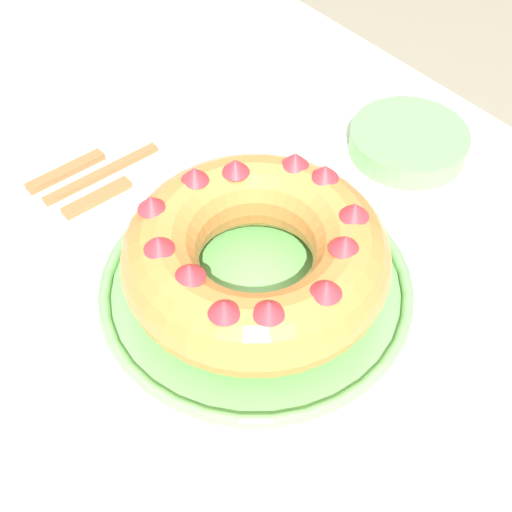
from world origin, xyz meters
The scene contains 7 objects.
dining_table centered at (0.00, 0.00, 0.67)m, with size 1.36×0.90×0.77m.
serving_dish centered at (0.03, 0.03, 0.78)m, with size 0.32×0.32×0.02m.
bundt_cake centered at (0.03, 0.03, 0.83)m, with size 0.26×0.26×0.09m.
fork centered at (-0.23, 0.05, 0.77)m, with size 0.02×0.21×0.01m.
serving_knife centered at (-0.26, 0.01, 0.77)m, with size 0.02×0.22×0.01m.
cake_knife centered at (-0.20, 0.01, 0.77)m, with size 0.02×0.19×0.01m.
side_bowl centered at (-0.03, 0.31, 0.78)m, with size 0.14×0.14×0.03m, color #6BB760.
Camera 1 is at (0.37, -0.26, 1.34)m, focal length 50.00 mm.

